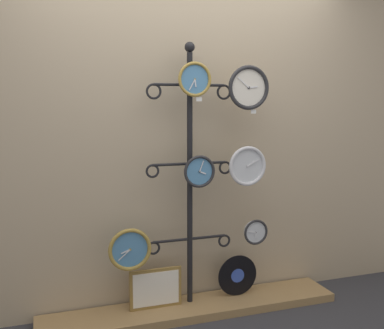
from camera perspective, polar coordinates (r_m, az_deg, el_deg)
shop_wall at (r=3.33m, az=-1.17°, el=5.71°), size 4.40×0.04×2.80m
low_shelf at (r=3.45m, az=0.06°, el=-17.79°), size 2.20×0.36×0.06m
display_stand at (r=3.30m, az=-0.28°, el=-8.11°), size 0.65×0.43×1.94m
clock_top_center at (r=3.11m, az=0.32°, el=10.76°), size 0.24×0.04×0.24m
clock_top_right at (r=3.24m, az=7.18°, el=9.65°), size 0.31×0.04×0.31m
clock_middle_center at (r=3.15m, az=0.92°, el=-0.89°), size 0.23×0.04×0.23m
clock_middle_right at (r=3.25m, az=7.03°, el=-0.19°), size 0.29×0.04×0.29m
clock_bottom_left at (r=3.13m, az=-7.90°, el=-10.64°), size 0.30×0.04×0.30m
clock_bottom_right at (r=3.39m, az=8.07°, el=-8.49°), size 0.19×0.04×0.19m
vinyl_record at (r=3.54m, az=5.80°, el=-13.85°), size 0.32×0.01×0.32m
picture_frame at (r=3.34m, az=-4.62°, el=-15.41°), size 0.38×0.02×0.29m
price_tag_upper at (r=3.11m, az=0.91°, el=8.29°), size 0.04×0.00×0.03m
price_tag_mid at (r=3.26m, az=7.82°, el=6.67°), size 0.04×0.00×0.03m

